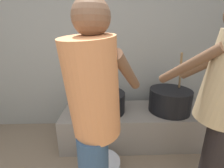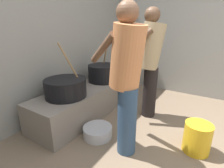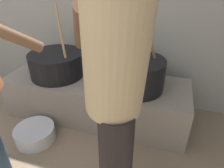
# 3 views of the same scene
# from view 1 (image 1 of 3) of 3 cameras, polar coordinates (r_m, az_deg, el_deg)

# --- Properties ---
(block_enclosure_rear) EXTENTS (5.25, 0.20, 2.47)m
(block_enclosure_rear) POSITION_cam_1_polar(r_m,az_deg,el_deg) (2.28, -10.36, 14.81)
(block_enclosure_rear) COLOR gray
(block_enclosure_rear) RESTS_ON ground_plane
(hearth_ledge) EXTENTS (1.83, 0.60, 0.43)m
(hearth_ledge) POSITION_cam_1_polar(r_m,az_deg,el_deg) (2.10, 8.56, -14.84)
(hearth_ledge) COLOR slate
(hearth_ledge) RESTS_ON ground_plane
(cooking_pot_main) EXTENTS (0.50, 0.50, 0.73)m
(cooking_pot_main) POSITION_cam_1_polar(r_m,az_deg,el_deg) (2.03, 20.73, -5.64)
(cooking_pot_main) COLOR black
(cooking_pot_main) RESTS_ON hearth_ledge
(cooking_pot_secondary) EXTENTS (0.54, 0.54, 0.69)m
(cooking_pot_secondary) POSITION_cam_1_polar(r_m,az_deg,el_deg) (1.90, -3.33, -6.66)
(cooking_pot_secondary) COLOR black
(cooking_pot_secondary) RESTS_ON hearth_ledge
(cook_in_orange_shirt) EXTENTS (0.57, 0.72, 1.52)m
(cook_in_orange_shirt) POSITION_cam_1_polar(r_m,az_deg,el_deg) (0.96, -6.66, -11.45)
(cook_in_orange_shirt) COLOR navy
(cook_in_orange_shirt) RESTS_ON ground_plane
(cook_in_tan_shirt) EXTENTS (0.59, 0.72, 1.56)m
(cook_in_tan_shirt) POSITION_cam_1_polar(r_m,az_deg,el_deg) (1.30, 36.38, -5.97)
(cook_in_tan_shirt) COLOR black
(cook_in_tan_shirt) RESTS_ON ground_plane
(metal_mixing_bowl) EXTENTS (0.36, 0.36, 0.13)m
(metal_mixing_bowl) POSITION_cam_1_polar(r_m,az_deg,el_deg) (1.76, -3.59, -28.33)
(metal_mixing_bowl) COLOR #B7B7BC
(metal_mixing_bowl) RESTS_ON ground_plane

